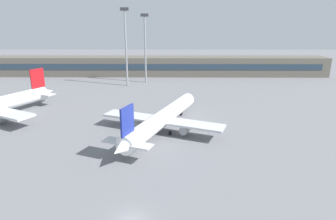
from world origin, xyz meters
The scene contains 5 objects.
ground_plane centered at (0.00, 40.00, 0.00)m, with size 400.00×400.00×0.00m, color slate.
terminal_building centered at (0.00, 107.04, 4.50)m, with size 159.82×12.13×9.00m.
airplane_near centered at (3.65, 33.14, 3.26)m, with size 29.50×41.06×10.68m.
floodlight_tower_west centered at (-5.33, 89.94, 16.26)m, with size 3.20×0.80×28.40m.
floodlight_tower_east centered at (-12.42, 83.29, 17.32)m, with size 3.20×0.80×30.47m.
Camera 1 is at (5.21, -32.21, 25.57)m, focal length 30.59 mm.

